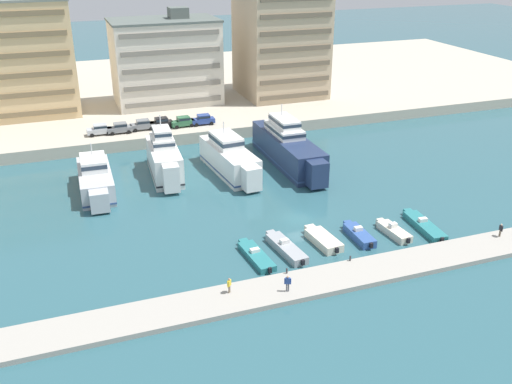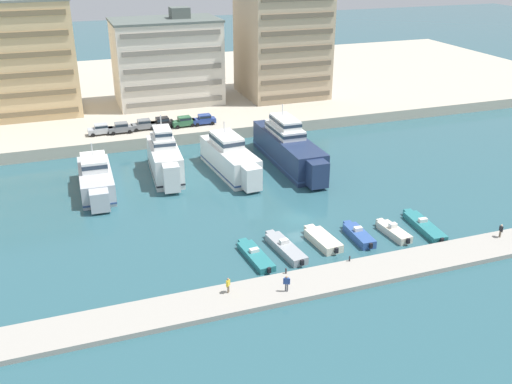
{
  "view_description": "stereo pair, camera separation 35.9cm",
  "coord_description": "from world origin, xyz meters",
  "px_view_note": "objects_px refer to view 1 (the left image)",
  "views": [
    {
      "loc": [
        -26.65,
        -58.03,
        32.13
      ],
      "look_at": [
        -4.19,
        4.3,
        2.5
      ],
      "focal_mm": 40.0,
      "sensor_mm": 36.0,
      "label": 1
    },
    {
      "loc": [
        -26.31,
        -58.16,
        32.13
      ],
      "look_at": [
        -4.19,
        4.3,
        2.5
      ],
      "focal_mm": 40.0,
      "sensor_mm": 36.0,
      "label": 2
    }
  ],
  "objects_px": {
    "motorboat_blue_center_left": "(359,235)",
    "pedestrian_mid_deck": "(229,284)",
    "motorboat_teal_center_right": "(424,225)",
    "car_grey_mid_left": "(142,124)",
    "pedestrian_near_edge": "(501,229)",
    "motorboat_grey_left": "(286,248)",
    "pedestrian_far_side": "(288,282)",
    "motorboat_cream_center": "(393,231)",
    "car_grey_left": "(120,128)",
    "car_blue_center_right": "(203,119)",
    "car_green_center": "(183,121)",
    "motorboat_cream_mid_left": "(323,240)",
    "car_black_center_left": "(161,122)",
    "yacht_silver_far_left": "(95,179)",
    "yacht_navy_center_left": "(288,147)",
    "car_silver_far_left": "(100,129)",
    "yacht_white_mid_left": "(230,158)",
    "yacht_white_left": "(164,159)",
    "motorboat_teal_far_left": "(256,256)"
  },
  "relations": [
    {
      "from": "motorboat_cream_center",
      "to": "motorboat_grey_left",
      "type": "bearing_deg",
      "value": 177.23
    },
    {
      "from": "motorboat_cream_mid_left",
      "to": "car_green_center",
      "type": "height_order",
      "value": "car_green_center"
    },
    {
      "from": "yacht_silver_far_left",
      "to": "car_silver_far_left",
      "type": "bearing_deg",
      "value": 82.3
    },
    {
      "from": "yacht_white_left",
      "to": "motorboat_teal_center_right",
      "type": "distance_m",
      "value": 37.59
    },
    {
      "from": "car_green_center",
      "to": "car_blue_center_right",
      "type": "relative_size",
      "value": 1.02
    },
    {
      "from": "motorboat_grey_left",
      "to": "motorboat_cream_center",
      "type": "height_order",
      "value": "motorboat_cream_center"
    },
    {
      "from": "motorboat_cream_center",
      "to": "car_grey_left",
      "type": "height_order",
      "value": "car_grey_left"
    },
    {
      "from": "motorboat_grey_left",
      "to": "motorboat_teal_center_right",
      "type": "distance_m",
      "value": 17.82
    },
    {
      "from": "pedestrian_mid_deck",
      "to": "pedestrian_far_side",
      "type": "relative_size",
      "value": 0.93
    },
    {
      "from": "yacht_silver_far_left",
      "to": "yacht_white_mid_left",
      "type": "bearing_deg",
      "value": 1.18
    },
    {
      "from": "motorboat_teal_far_left",
      "to": "car_green_center",
      "type": "distance_m",
      "value": 43.45
    },
    {
      "from": "yacht_silver_far_left",
      "to": "pedestrian_mid_deck",
      "type": "height_order",
      "value": "yacht_silver_far_left"
    },
    {
      "from": "motorboat_blue_center_left",
      "to": "yacht_silver_far_left",
      "type": "bearing_deg",
      "value": 138.66
    },
    {
      "from": "yacht_navy_center_left",
      "to": "car_green_center",
      "type": "relative_size",
      "value": 5.3
    },
    {
      "from": "yacht_white_left",
      "to": "motorboat_cream_center",
      "type": "distance_m",
      "value": 34.84
    },
    {
      "from": "motorboat_teal_center_right",
      "to": "pedestrian_mid_deck",
      "type": "height_order",
      "value": "pedestrian_mid_deck"
    },
    {
      "from": "yacht_white_mid_left",
      "to": "pedestrian_mid_deck",
      "type": "distance_m",
      "value": 32.36
    },
    {
      "from": "yacht_silver_far_left",
      "to": "motorboat_grey_left",
      "type": "relative_size",
      "value": 1.94
    },
    {
      "from": "yacht_silver_far_left",
      "to": "car_grey_mid_left",
      "type": "xyz_separation_m",
      "value": [
        9.78,
        19.49,
        1.06
      ]
    },
    {
      "from": "car_grey_left",
      "to": "car_grey_mid_left",
      "type": "distance_m",
      "value": 3.92
    },
    {
      "from": "yacht_navy_center_left",
      "to": "car_green_center",
      "type": "distance_m",
      "value": 21.69
    },
    {
      "from": "car_grey_mid_left",
      "to": "car_grey_left",
      "type": "bearing_deg",
      "value": -172.23
    },
    {
      "from": "motorboat_grey_left",
      "to": "car_silver_far_left",
      "type": "xyz_separation_m",
      "value": [
        -15.67,
        43.33,
        2.46
      ]
    },
    {
      "from": "car_grey_left",
      "to": "car_black_center_left",
      "type": "height_order",
      "value": "same"
    },
    {
      "from": "yacht_silver_far_left",
      "to": "car_green_center",
      "type": "bearing_deg",
      "value": 48.52
    },
    {
      "from": "car_blue_center_right",
      "to": "pedestrian_mid_deck",
      "type": "bearing_deg",
      "value": -102.16
    },
    {
      "from": "car_grey_left",
      "to": "car_green_center",
      "type": "distance_m",
      "value": 10.81
    },
    {
      "from": "motorboat_blue_center_left",
      "to": "motorboat_cream_center",
      "type": "xyz_separation_m",
      "value": [
        4.31,
        -0.59,
        -0.02
      ]
    },
    {
      "from": "yacht_white_mid_left",
      "to": "pedestrian_mid_deck",
      "type": "xyz_separation_m",
      "value": [
        -9.75,
        -30.85,
        -0.78
      ]
    },
    {
      "from": "yacht_navy_center_left",
      "to": "car_black_center_left",
      "type": "bearing_deg",
      "value": 130.9
    },
    {
      "from": "yacht_silver_far_left",
      "to": "pedestrian_mid_deck",
      "type": "relative_size",
      "value": 9.34
    },
    {
      "from": "yacht_navy_center_left",
      "to": "pedestrian_far_side",
      "type": "distance_m",
      "value": 36.03
    },
    {
      "from": "yacht_navy_center_left",
      "to": "car_black_center_left",
      "type": "relative_size",
      "value": 5.37
    },
    {
      "from": "yacht_white_mid_left",
      "to": "car_grey_left",
      "type": "bearing_deg",
      "value": 126.1
    },
    {
      "from": "car_green_center",
      "to": "motorboat_grey_left",
      "type": "bearing_deg",
      "value": -87.93
    },
    {
      "from": "yacht_white_left",
      "to": "car_silver_far_left",
      "type": "bearing_deg",
      "value": 114.02
    },
    {
      "from": "pedestrian_far_side",
      "to": "car_grey_left",
      "type": "bearing_deg",
      "value": 100.21
    },
    {
      "from": "motorboat_cream_mid_left",
      "to": "car_grey_mid_left",
      "type": "height_order",
      "value": "car_grey_mid_left"
    },
    {
      "from": "pedestrian_far_side",
      "to": "motorboat_blue_center_left",
      "type": "bearing_deg",
      "value": 32.89
    },
    {
      "from": "yacht_silver_far_left",
      "to": "motorboat_cream_center",
      "type": "xyz_separation_m",
      "value": [
        31.77,
        -24.74,
        -1.39
      ]
    },
    {
      "from": "motorboat_blue_center_left",
      "to": "pedestrian_near_edge",
      "type": "xyz_separation_m",
      "value": [
        15.06,
        -5.98,
        1.01
      ]
    },
    {
      "from": "motorboat_teal_center_right",
      "to": "car_blue_center_right",
      "type": "height_order",
      "value": "car_blue_center_right"
    },
    {
      "from": "motorboat_grey_left",
      "to": "car_silver_far_left",
      "type": "bearing_deg",
      "value": 109.88
    },
    {
      "from": "motorboat_blue_center_left",
      "to": "pedestrian_near_edge",
      "type": "distance_m",
      "value": 16.24
    },
    {
      "from": "motorboat_teal_center_right",
      "to": "car_grey_mid_left",
      "type": "xyz_separation_m",
      "value": [
        -26.3,
        44.1,
        2.52
      ]
    },
    {
      "from": "yacht_navy_center_left",
      "to": "motorboat_blue_center_left",
      "type": "xyz_separation_m",
      "value": [
        -1.6,
        -25.22,
        -2.15
      ]
    },
    {
      "from": "yacht_navy_center_left",
      "to": "car_blue_center_right",
      "type": "height_order",
      "value": "yacht_navy_center_left"
    },
    {
      "from": "car_silver_far_left",
      "to": "pedestrian_near_edge",
      "type": "xyz_separation_m",
      "value": [
        39.92,
        -49.37,
        -1.42
      ]
    },
    {
      "from": "motorboat_blue_center_left",
      "to": "pedestrian_mid_deck",
      "type": "relative_size",
      "value": 3.81
    },
    {
      "from": "car_silver_far_left",
      "to": "car_black_center_left",
      "type": "xyz_separation_m",
      "value": [
        10.38,
        0.39,
        0.0
      ]
    }
  ]
}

